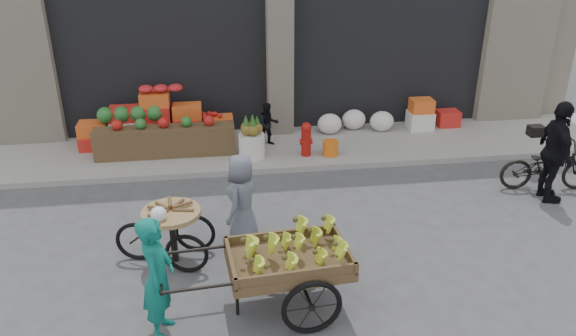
{
  "coord_description": "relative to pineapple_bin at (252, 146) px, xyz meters",
  "views": [
    {
      "loc": [
        -1.44,
        -6.81,
        4.72
      ],
      "look_at": [
        -0.38,
        0.9,
        1.1
      ],
      "focal_mm": 35.0,
      "sensor_mm": 36.0,
      "label": 1
    }
  ],
  "objects": [
    {
      "name": "ground",
      "position": [
        0.75,
        -3.6,
        -0.37
      ],
      "size": [
        80.0,
        80.0,
        0.0
      ],
      "primitive_type": "plane",
      "color": "#424244",
      "rests_on": "ground"
    },
    {
      "name": "sidewalk",
      "position": [
        0.75,
        0.5,
        -0.31
      ],
      "size": [
        18.0,
        2.2,
        0.12
      ],
      "primitive_type": "cube",
      "color": "gray",
      "rests_on": "ground"
    },
    {
      "name": "fruit_display",
      "position": [
        -1.73,
        0.78,
        0.3
      ],
      "size": [
        3.1,
        1.12,
        1.24
      ],
      "color": "red",
      "rests_on": "sidewalk"
    },
    {
      "name": "pineapple_bin",
      "position": [
        0.0,
        0.0,
        0.0
      ],
      "size": [
        0.52,
        0.52,
        0.5
      ],
      "primitive_type": "cylinder",
      "color": "silver",
      "rests_on": "sidewalk"
    },
    {
      "name": "fire_hydrant",
      "position": [
        1.1,
        -0.05,
        0.13
      ],
      "size": [
        0.22,
        0.22,
        0.71
      ],
      "color": "#A5140F",
      "rests_on": "sidewalk"
    },
    {
      "name": "orange_bucket",
      "position": [
        1.6,
        -0.1,
        -0.1
      ],
      "size": [
        0.32,
        0.32,
        0.3
      ],
      "primitive_type": "cylinder",
      "color": "orange",
      "rests_on": "sidewalk"
    },
    {
      "name": "right_bay_goods",
      "position": [
        3.36,
        1.1,
        0.04
      ],
      "size": [
        3.35,
        0.6,
        0.7
      ],
      "color": "silver",
      "rests_on": "sidewalk"
    },
    {
      "name": "seated_person",
      "position": [
        0.4,
        0.6,
        0.21
      ],
      "size": [
        0.51,
        0.43,
        0.93
      ],
      "primitive_type": "imported",
      "rotation": [
        0.0,
        0.0,
        0.17
      ],
      "color": "black",
      "rests_on": "sidewalk"
    },
    {
      "name": "banana_cart",
      "position": [
        0.06,
        -4.61,
        0.41
      ],
      "size": [
        2.64,
        1.26,
        1.07
      ],
      "rotation": [
        0.0,
        0.0,
        0.08
      ],
      "color": "brown",
      "rests_on": "ground"
    },
    {
      "name": "vendor_woman",
      "position": [
        -1.46,
        -4.86,
        0.43
      ],
      "size": [
        0.44,
        0.62,
        1.59
      ],
      "primitive_type": "imported",
      "rotation": [
        0.0,
        0.0,
        1.46
      ],
      "color": "#0E6C5F",
      "rests_on": "ground"
    },
    {
      "name": "tricycle_cart",
      "position": [
        -1.4,
        -3.33,
        0.2
      ],
      "size": [
        1.46,
        0.98,
        0.95
      ],
      "rotation": [
        0.0,
        0.0,
        -0.19
      ],
      "color": "#9E7F51",
      "rests_on": "ground"
    },
    {
      "name": "vendor_grey",
      "position": [
        -0.36,
        -2.93,
        0.35
      ],
      "size": [
        0.72,
        0.84,
        1.45
      ],
      "primitive_type": "imported",
      "rotation": [
        0.0,
        0.0,
        -2.03
      ],
      "color": "slate",
      "rests_on": "ground"
    },
    {
      "name": "bicycle",
      "position": [
        5.25,
        -1.89,
        0.08
      ],
      "size": [
        1.78,
        0.83,
        0.9
      ],
      "primitive_type": "imported",
      "rotation": [
        0.0,
        0.0,
        1.43
      ],
      "color": "black",
      "rests_on": "ground"
    },
    {
      "name": "cyclist",
      "position": [
        5.05,
        -2.29,
        0.54
      ],
      "size": [
        0.59,
        1.12,
        1.82
      ],
      "primitive_type": "imported",
      "rotation": [
        0.0,
        0.0,
        1.43
      ],
      "color": "black",
      "rests_on": "ground"
    }
  ]
}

